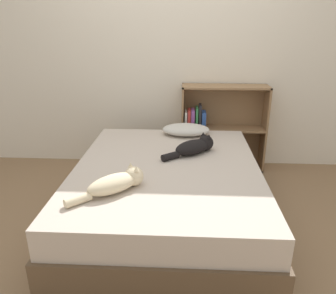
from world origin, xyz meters
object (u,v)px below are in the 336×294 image
Objects in this scene: bed at (167,195)px; pillow at (186,130)px; cat_light at (117,183)px; cat_dark at (195,146)px; bookshelf at (219,126)px.

pillow reaches higher than bed.
pillow is 1.00× the size of cat_light.
pillow is 0.48m from cat_dark.
cat_light is 0.86m from cat_dark.
cat_light is 1.77m from bookshelf.
bookshelf is (0.29, 0.89, -0.09)m from cat_dark.
cat_dark reaches higher than pillow.
bookshelf reaches higher than pillow.
bookshelf is (0.51, 1.16, 0.23)m from bed.
bed is 1.28m from bookshelf.
bed is 4.01× the size of cat_light.
cat_dark is at bearing -107.92° from bookshelf.
pillow is 1.04× the size of cat_dark.
cat_light is at bearing -165.02° from cat_dark.
cat_dark reaches higher than bed.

